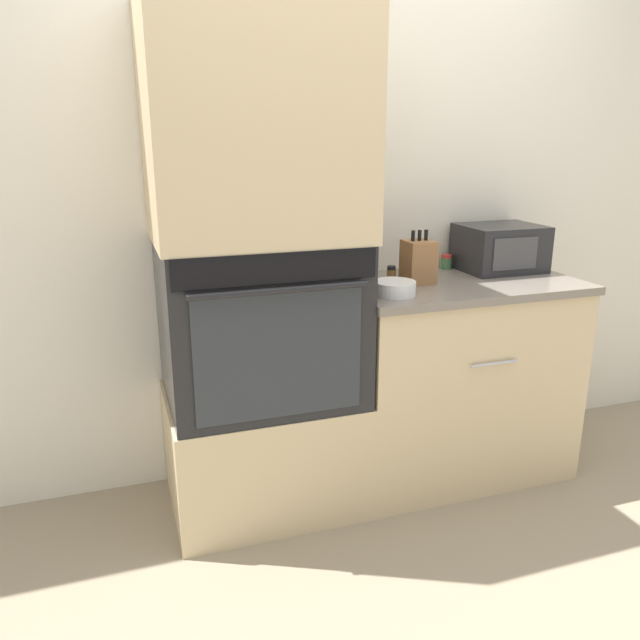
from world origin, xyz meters
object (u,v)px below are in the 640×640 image
microwave (500,248)px  condiment_jar_back (362,275)px  wall_oven (260,320)px  bowl (394,288)px  condiment_jar_mid (446,262)px  knife_block (418,262)px  condiment_jar_near (391,274)px  condiment_jar_far (360,271)px

microwave → condiment_jar_back: 0.73m
wall_oven → microwave: bearing=6.3°
bowl → condiment_jar_mid: condiment_jar_mid is taller
knife_block → condiment_jar_back: size_ratio=2.77×
knife_block → condiment_jar_near: 0.13m
wall_oven → microwave: 1.22m
condiment_jar_near → condiment_jar_back: (-0.14, -0.00, 0.01)m
microwave → condiment_jar_back: bearing=-174.4°
bowl → microwave: bearing=22.2°
bowl → condiment_jar_far: condiment_jar_far is taller
condiment_jar_far → bowl: bearing=-85.7°
condiment_jar_near → condiment_jar_mid: 0.41m
bowl → condiment_jar_near: condiment_jar_near is taller
condiment_jar_near → knife_block: bearing=-24.0°
condiment_jar_near → condiment_jar_back: condiment_jar_back is taller
condiment_jar_near → condiment_jar_mid: (0.37, 0.17, -0.00)m
microwave → bowl: microwave is taller
bowl → knife_block: bearing=40.4°
condiment_jar_back → bowl: bearing=-75.1°
condiment_jar_mid → condiment_jar_back: condiment_jar_back is taller
condiment_jar_near → condiment_jar_far: size_ratio=0.93×
wall_oven → condiment_jar_near: wall_oven is taller
wall_oven → condiment_jar_far: size_ratio=9.81×
knife_block → condiment_jar_back: knife_block is taller
wall_oven → condiment_jar_near: bearing=6.0°
bowl → condiment_jar_near: bearing=68.1°
microwave → condiment_jar_near: bearing=-173.3°
condiment_jar_mid → knife_block: bearing=-140.3°
wall_oven → condiment_jar_far: (0.50, 0.16, 0.14)m
knife_block → bowl: knife_block is taller
microwave → condiment_jar_mid: size_ratio=5.36×
microwave → bowl: bearing=-157.8°
condiment_jar_far → condiment_jar_back: bearing=-106.9°
condiment_jar_mid → condiment_jar_far: 0.48m
condiment_jar_far → condiment_jar_back: 0.11m
condiment_jar_back → condiment_jar_mid: bearing=19.2°
knife_block → microwave: bearing=13.3°
wall_oven → bowl: bearing=-15.2°
knife_block → bowl: bearing=-139.6°
wall_oven → knife_block: size_ratio=3.33×
wall_oven → bowl: wall_oven is taller
wall_oven → condiment_jar_far: 0.54m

